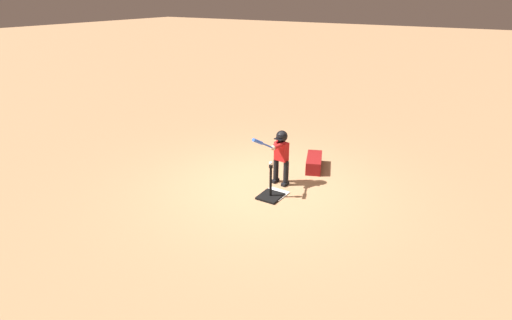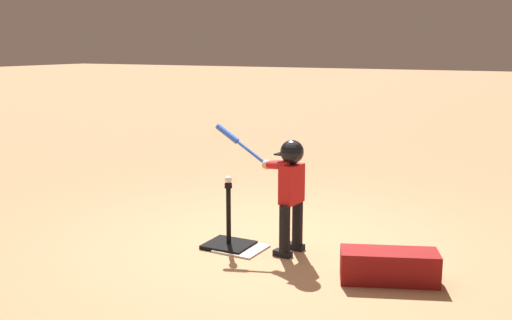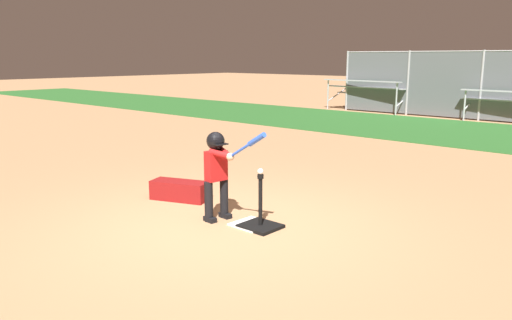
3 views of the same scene
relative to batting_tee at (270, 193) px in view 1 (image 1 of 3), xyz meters
The scene contains 6 objects.
ground_plane 0.46m from the batting_tee, 141.22° to the right, with size 90.00×90.00×0.00m, color #AD7F56.
home_plate 0.17m from the batting_tee, behind, with size 0.44×0.44×0.02m, color white.
batting_tee is the anchor object (origin of this frame).
batter_child 0.89m from the batting_tee, 167.91° to the right, with size 1.03×0.36×1.23m.
baseball 0.62m from the batting_tee, ahead, with size 0.07×0.07×0.07m, color white.
equipment_bag 1.70m from the batting_tee, behind, with size 0.84×0.32×0.28m, color maroon.
Camera 1 is at (6.25, 3.61, 3.62)m, focal length 28.00 mm.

